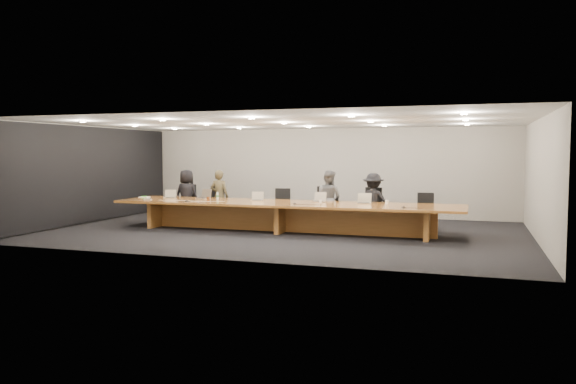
{
  "coord_description": "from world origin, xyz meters",
  "views": [
    {
      "loc": [
        4.61,
        -13.56,
        2.02
      ],
      "look_at": [
        0.0,
        0.3,
        1.0
      ],
      "focal_mm": 35.0,
      "sensor_mm": 36.0,
      "label": 1
    }
  ],
  "objects_px": {
    "mic_left": "(187,201)",
    "laptop_a": "(170,194)",
    "laptop_c": "(257,196)",
    "av_box": "(148,199)",
    "person_d": "(373,201)",
    "laptop_e": "(364,198)",
    "amber_mug": "(208,199)",
    "conference_table": "(284,211)",
    "mic_right": "(404,207)",
    "chair_mid_left": "(282,206)",
    "chair_mid_right": "(323,206)",
    "person_a": "(187,195)",
    "paper_cup_far": "(387,202)",
    "person_b": "(219,196)",
    "chair_far_right": "(425,212)",
    "mic_center": "(295,204)",
    "water_bottle": "(217,196)",
    "person_c": "(329,199)",
    "laptop_b": "(203,194)",
    "chair_left": "(214,204)",
    "chair_far_left": "(186,202)",
    "chair_right": "(370,208)",
    "paper_cup_near": "(321,202)",
    "laptop_d": "(318,197)"
  },
  "relations": [
    {
      "from": "paper_cup_far",
      "to": "av_box",
      "type": "height_order",
      "value": "paper_cup_far"
    },
    {
      "from": "person_a",
      "to": "laptop_c",
      "type": "height_order",
      "value": "person_a"
    },
    {
      "from": "laptop_d",
      "to": "av_box",
      "type": "height_order",
      "value": "laptop_d"
    },
    {
      "from": "person_a",
      "to": "paper_cup_near",
      "type": "distance_m",
      "value": 4.55
    },
    {
      "from": "chair_far_right",
      "to": "water_bottle",
      "type": "relative_size",
      "value": 5.24
    },
    {
      "from": "mic_left",
      "to": "laptop_a",
      "type": "bearing_deg",
      "value": 139.15
    },
    {
      "from": "laptop_e",
      "to": "amber_mug",
      "type": "bearing_deg",
      "value": -176.5
    },
    {
      "from": "water_bottle",
      "to": "av_box",
      "type": "distance_m",
      "value": 1.88
    },
    {
      "from": "amber_mug",
      "to": "water_bottle",
      "type": "bearing_deg",
      "value": 78.96
    },
    {
      "from": "water_bottle",
      "to": "paper_cup_far",
      "type": "xyz_separation_m",
      "value": [
        4.6,
        0.03,
        -0.04
      ]
    },
    {
      "from": "person_c",
      "to": "mic_right",
      "type": "height_order",
      "value": "person_c"
    },
    {
      "from": "paper_cup_near",
      "to": "paper_cup_far",
      "type": "height_order",
      "value": "paper_cup_far"
    },
    {
      "from": "chair_left",
      "to": "mic_left",
      "type": "distance_m",
      "value": 1.82
    },
    {
      "from": "person_b",
      "to": "conference_table",
      "type": "bearing_deg",
      "value": 153.25
    },
    {
      "from": "person_a",
      "to": "laptop_b",
      "type": "bearing_deg",
      "value": 141.86
    },
    {
      "from": "chair_far_left",
      "to": "amber_mug",
      "type": "bearing_deg",
      "value": -51.69
    },
    {
      "from": "chair_left",
      "to": "chair_far_right",
      "type": "relative_size",
      "value": 1.06
    },
    {
      "from": "person_c",
      "to": "mic_left",
      "type": "relative_size",
      "value": 12.22
    },
    {
      "from": "chair_far_left",
      "to": "person_b",
      "type": "distance_m",
      "value": 1.18
    },
    {
      "from": "person_d",
      "to": "laptop_e",
      "type": "distance_m",
      "value": 0.85
    },
    {
      "from": "mic_center",
      "to": "mic_left",
      "type": "bearing_deg",
      "value": -176.12
    },
    {
      "from": "av_box",
      "to": "person_a",
      "type": "bearing_deg",
      "value": 67.31
    },
    {
      "from": "laptop_c",
      "to": "person_b",
      "type": "bearing_deg",
      "value": 139.48
    },
    {
      "from": "person_b",
      "to": "mic_center",
      "type": "distance_m",
      "value": 3.17
    },
    {
      "from": "conference_table",
      "to": "mic_center",
      "type": "height_order",
      "value": "mic_center"
    },
    {
      "from": "mic_left",
      "to": "chair_far_right",
      "type": "bearing_deg",
      "value": 16.42
    },
    {
      "from": "chair_mid_left",
      "to": "chair_mid_right",
      "type": "distance_m",
      "value": 1.24
    },
    {
      "from": "av_box",
      "to": "person_d",
      "type": "bearing_deg",
      "value": 2.52
    },
    {
      "from": "chair_far_left",
      "to": "laptop_a",
      "type": "xyz_separation_m",
      "value": [
        0.02,
        -0.98,
        0.32
      ]
    },
    {
      "from": "laptop_d",
      "to": "paper_cup_far",
      "type": "relative_size",
      "value": 3.23
    },
    {
      "from": "laptop_c",
      "to": "av_box",
      "type": "relative_size",
      "value": 1.61
    },
    {
      "from": "conference_table",
      "to": "mic_right",
      "type": "relative_size",
      "value": 78.79
    },
    {
      "from": "person_b",
      "to": "laptop_c",
      "type": "distance_m",
      "value": 1.77
    },
    {
      "from": "conference_table",
      "to": "chair_far_right",
      "type": "xyz_separation_m",
      "value": [
        3.42,
        1.21,
        -0.02
      ]
    },
    {
      "from": "laptop_e",
      "to": "person_b",
      "type": "bearing_deg",
      "value": 166.29
    },
    {
      "from": "conference_table",
      "to": "chair_left",
      "type": "height_order",
      "value": "chair_left"
    },
    {
      "from": "chair_far_right",
      "to": "laptop_a",
      "type": "bearing_deg",
      "value": -173.55
    },
    {
      "from": "chair_right",
      "to": "laptop_c",
      "type": "distance_m",
      "value": 3.04
    },
    {
      "from": "person_b",
      "to": "mic_center",
      "type": "height_order",
      "value": "person_b"
    },
    {
      "from": "chair_right",
      "to": "mic_left",
      "type": "height_order",
      "value": "chair_right"
    },
    {
      "from": "laptop_a",
      "to": "amber_mug",
      "type": "height_order",
      "value": "laptop_a"
    },
    {
      "from": "laptop_e",
      "to": "mic_right",
      "type": "bearing_deg",
      "value": -35.69
    },
    {
      "from": "chair_far_right",
      "to": "mic_center",
      "type": "relative_size",
      "value": 9.28
    },
    {
      "from": "laptop_a",
      "to": "mic_right",
      "type": "xyz_separation_m",
      "value": [
        6.59,
        -0.71,
        -0.11
      ]
    },
    {
      "from": "person_c",
      "to": "laptop_b",
      "type": "distance_m",
      "value": 3.48
    },
    {
      "from": "mic_right",
      "to": "conference_table",
      "type": "bearing_deg",
      "value": 173.08
    },
    {
      "from": "chair_mid_right",
      "to": "mic_right",
      "type": "height_order",
      "value": "chair_mid_right"
    },
    {
      "from": "conference_table",
      "to": "mic_left",
      "type": "relative_size",
      "value": 71.02
    },
    {
      "from": "chair_mid_left",
      "to": "conference_table",
      "type": "bearing_deg",
      "value": -78.62
    },
    {
      "from": "person_a",
      "to": "mic_right",
      "type": "xyz_separation_m",
      "value": [
        6.55,
        -1.6,
        0.0
      ]
    }
  ]
}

